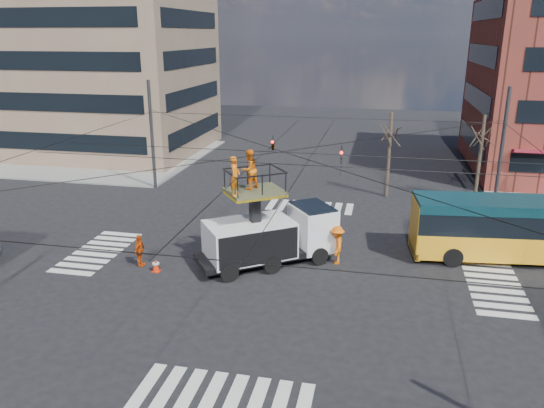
{
  "coord_description": "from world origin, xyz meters",
  "views": [
    {
      "loc": [
        4.52,
        -23.65,
        11.11
      ],
      "look_at": [
        -0.8,
        1.45,
        2.83
      ],
      "focal_mm": 35.0,
      "sensor_mm": 36.0,
      "label": 1
    }
  ],
  "objects_px": {
    "worker_ground": "(140,251)",
    "flagger": "(337,245)",
    "utility_truck": "(270,226)",
    "traffic_cone": "(156,265)",
    "city_bus": "(535,229)"
  },
  "relations": [
    {
      "from": "utility_truck",
      "to": "worker_ground",
      "type": "relative_size",
      "value": 4.24
    },
    {
      "from": "utility_truck",
      "to": "flagger",
      "type": "bearing_deg",
      "value": -24.54
    },
    {
      "from": "worker_ground",
      "to": "utility_truck",
      "type": "bearing_deg",
      "value": -74.5
    },
    {
      "from": "city_bus",
      "to": "flagger",
      "type": "bearing_deg",
      "value": -172.1
    },
    {
      "from": "utility_truck",
      "to": "city_bus",
      "type": "distance_m",
      "value": 13.43
    },
    {
      "from": "utility_truck",
      "to": "worker_ground",
      "type": "height_order",
      "value": "utility_truck"
    },
    {
      "from": "city_bus",
      "to": "traffic_cone",
      "type": "distance_m",
      "value": 19.09
    },
    {
      "from": "worker_ground",
      "to": "flagger",
      "type": "distance_m",
      "value": 9.86
    },
    {
      "from": "city_bus",
      "to": "flagger",
      "type": "distance_m",
      "value": 10.08
    },
    {
      "from": "city_bus",
      "to": "worker_ground",
      "type": "bearing_deg",
      "value": -172.28
    },
    {
      "from": "city_bus",
      "to": "worker_ground",
      "type": "xyz_separation_m",
      "value": [
        -19.32,
        -4.82,
        -0.9
      ]
    },
    {
      "from": "worker_ground",
      "to": "flagger",
      "type": "relative_size",
      "value": 0.83
    },
    {
      "from": "utility_truck",
      "to": "traffic_cone",
      "type": "xyz_separation_m",
      "value": [
        -5.24,
        -2.15,
        -1.66
      ]
    },
    {
      "from": "traffic_cone",
      "to": "worker_ground",
      "type": "bearing_deg",
      "value": 156.98
    },
    {
      "from": "worker_ground",
      "to": "flagger",
      "type": "xyz_separation_m",
      "value": [
        9.57,
        2.36,
        0.16
      ]
    }
  ]
}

